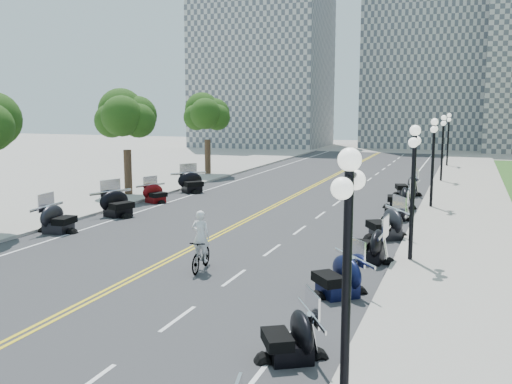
% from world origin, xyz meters
% --- Properties ---
extents(ground, '(160.00, 160.00, 0.00)m').
position_xyz_m(ground, '(0.00, 0.00, 0.00)').
color(ground, gray).
extents(road, '(16.00, 90.00, 0.01)m').
position_xyz_m(road, '(0.00, 10.00, 0.00)').
color(road, '#333335').
rests_on(road, ground).
extents(centerline_yellow_a, '(0.12, 90.00, 0.00)m').
position_xyz_m(centerline_yellow_a, '(-0.12, 10.00, 0.01)').
color(centerline_yellow_a, yellow).
rests_on(centerline_yellow_a, road).
extents(centerline_yellow_b, '(0.12, 90.00, 0.00)m').
position_xyz_m(centerline_yellow_b, '(0.12, 10.00, 0.01)').
color(centerline_yellow_b, yellow).
rests_on(centerline_yellow_b, road).
extents(edge_line_north, '(0.12, 90.00, 0.00)m').
position_xyz_m(edge_line_north, '(6.40, 10.00, 0.01)').
color(edge_line_north, white).
rests_on(edge_line_north, road).
extents(edge_line_south, '(0.12, 90.00, 0.00)m').
position_xyz_m(edge_line_south, '(-6.40, 10.00, 0.01)').
color(edge_line_south, white).
rests_on(edge_line_south, road).
extents(lane_dash_5, '(0.12, 2.00, 0.00)m').
position_xyz_m(lane_dash_5, '(3.20, -4.00, 0.01)').
color(lane_dash_5, white).
rests_on(lane_dash_5, road).
extents(lane_dash_6, '(0.12, 2.00, 0.00)m').
position_xyz_m(lane_dash_6, '(3.20, 0.00, 0.01)').
color(lane_dash_6, white).
rests_on(lane_dash_6, road).
extents(lane_dash_7, '(0.12, 2.00, 0.00)m').
position_xyz_m(lane_dash_7, '(3.20, 4.00, 0.01)').
color(lane_dash_7, white).
rests_on(lane_dash_7, road).
extents(lane_dash_8, '(0.12, 2.00, 0.00)m').
position_xyz_m(lane_dash_8, '(3.20, 8.00, 0.01)').
color(lane_dash_8, white).
rests_on(lane_dash_8, road).
extents(lane_dash_9, '(0.12, 2.00, 0.00)m').
position_xyz_m(lane_dash_9, '(3.20, 12.00, 0.01)').
color(lane_dash_9, white).
rests_on(lane_dash_9, road).
extents(lane_dash_10, '(0.12, 2.00, 0.00)m').
position_xyz_m(lane_dash_10, '(3.20, 16.00, 0.01)').
color(lane_dash_10, white).
rests_on(lane_dash_10, road).
extents(lane_dash_11, '(0.12, 2.00, 0.00)m').
position_xyz_m(lane_dash_11, '(3.20, 20.00, 0.01)').
color(lane_dash_11, white).
rests_on(lane_dash_11, road).
extents(lane_dash_12, '(0.12, 2.00, 0.00)m').
position_xyz_m(lane_dash_12, '(3.20, 24.00, 0.01)').
color(lane_dash_12, white).
rests_on(lane_dash_12, road).
extents(lane_dash_13, '(0.12, 2.00, 0.00)m').
position_xyz_m(lane_dash_13, '(3.20, 28.00, 0.01)').
color(lane_dash_13, white).
rests_on(lane_dash_13, road).
extents(lane_dash_14, '(0.12, 2.00, 0.00)m').
position_xyz_m(lane_dash_14, '(3.20, 32.00, 0.01)').
color(lane_dash_14, white).
rests_on(lane_dash_14, road).
extents(lane_dash_15, '(0.12, 2.00, 0.00)m').
position_xyz_m(lane_dash_15, '(3.20, 36.00, 0.01)').
color(lane_dash_15, white).
rests_on(lane_dash_15, road).
extents(lane_dash_16, '(0.12, 2.00, 0.00)m').
position_xyz_m(lane_dash_16, '(3.20, 40.00, 0.01)').
color(lane_dash_16, white).
rests_on(lane_dash_16, road).
extents(lane_dash_17, '(0.12, 2.00, 0.00)m').
position_xyz_m(lane_dash_17, '(3.20, 44.00, 0.01)').
color(lane_dash_17, white).
rests_on(lane_dash_17, road).
extents(lane_dash_18, '(0.12, 2.00, 0.00)m').
position_xyz_m(lane_dash_18, '(3.20, 48.00, 0.01)').
color(lane_dash_18, white).
rests_on(lane_dash_18, road).
extents(lane_dash_19, '(0.12, 2.00, 0.00)m').
position_xyz_m(lane_dash_19, '(3.20, 52.00, 0.01)').
color(lane_dash_19, white).
rests_on(lane_dash_19, road).
extents(sidewalk_north, '(5.00, 90.00, 0.15)m').
position_xyz_m(sidewalk_north, '(10.50, 10.00, 0.07)').
color(sidewalk_north, '#9E9991').
rests_on(sidewalk_north, ground).
extents(sidewalk_south, '(5.00, 90.00, 0.15)m').
position_xyz_m(sidewalk_south, '(-10.50, 10.00, 0.07)').
color(sidewalk_south, '#9E9991').
rests_on(sidewalk_south, ground).
extents(distant_block_a, '(18.00, 14.00, 26.00)m').
position_xyz_m(distant_block_a, '(-18.00, 62.00, 13.00)').
color(distant_block_a, gray).
rests_on(distant_block_a, ground).
extents(distant_block_b, '(16.00, 12.00, 30.00)m').
position_xyz_m(distant_block_b, '(4.00, 68.00, 15.00)').
color(distant_block_b, gray).
rests_on(distant_block_b, ground).
extents(street_lamp_1, '(0.50, 1.20, 4.90)m').
position_xyz_m(street_lamp_1, '(8.60, -8.00, 2.60)').
color(street_lamp_1, black).
rests_on(street_lamp_1, sidewalk_north).
extents(street_lamp_2, '(0.50, 1.20, 4.90)m').
position_xyz_m(street_lamp_2, '(8.60, 4.00, 2.60)').
color(street_lamp_2, black).
rests_on(street_lamp_2, sidewalk_north).
extents(street_lamp_3, '(0.50, 1.20, 4.90)m').
position_xyz_m(street_lamp_3, '(8.60, 16.00, 2.60)').
color(street_lamp_3, black).
rests_on(street_lamp_3, sidewalk_north).
extents(street_lamp_4, '(0.50, 1.20, 4.90)m').
position_xyz_m(street_lamp_4, '(8.60, 28.00, 2.60)').
color(street_lamp_4, black).
rests_on(street_lamp_4, sidewalk_north).
extents(street_lamp_5, '(0.50, 1.20, 4.90)m').
position_xyz_m(street_lamp_5, '(8.60, 40.00, 2.60)').
color(street_lamp_5, black).
rests_on(street_lamp_5, sidewalk_north).
extents(tree_3, '(4.80, 4.80, 9.20)m').
position_xyz_m(tree_3, '(-10.00, 14.00, 4.75)').
color(tree_3, '#235619').
rests_on(tree_3, sidewalk_south).
extents(tree_4, '(4.80, 4.80, 9.20)m').
position_xyz_m(tree_4, '(-10.00, 26.00, 4.75)').
color(tree_4, '#235619').
rests_on(tree_4, sidewalk_south).
extents(motorcycle_n_4, '(2.54, 2.54, 1.29)m').
position_xyz_m(motorcycle_n_4, '(6.81, -5.36, 0.65)').
color(motorcycle_n_4, black).
rests_on(motorcycle_n_4, road).
extents(motorcycle_n_5, '(2.87, 2.87, 1.43)m').
position_xyz_m(motorcycle_n_5, '(6.88, -0.60, 0.71)').
color(motorcycle_n_5, black).
rests_on(motorcycle_n_5, road).
extents(motorcycle_n_6, '(2.15, 2.15, 1.45)m').
position_xyz_m(motorcycle_n_6, '(7.13, 3.62, 0.72)').
color(motorcycle_n_6, black).
rests_on(motorcycle_n_6, road).
extents(motorcycle_n_7, '(3.02, 3.02, 1.53)m').
position_xyz_m(motorcycle_n_7, '(7.19, 7.65, 0.76)').
color(motorcycle_n_7, black).
rests_on(motorcycle_n_7, road).
extents(motorcycle_n_8, '(1.82, 1.82, 1.25)m').
position_xyz_m(motorcycle_n_8, '(7.17, 12.10, 0.62)').
color(motorcycle_n_8, black).
rests_on(motorcycle_n_8, road).
extents(motorcycle_n_9, '(2.26, 2.26, 1.41)m').
position_xyz_m(motorcycle_n_9, '(6.88, 15.56, 0.71)').
color(motorcycle_n_9, black).
rests_on(motorcycle_n_9, road).
extents(motorcycle_n_10, '(2.56, 2.56, 1.45)m').
position_xyz_m(motorcycle_n_10, '(6.81, 20.40, 0.73)').
color(motorcycle_n_10, black).
rests_on(motorcycle_n_10, road).
extents(motorcycle_s_6, '(2.25, 2.25, 1.47)m').
position_xyz_m(motorcycle_s_6, '(-7.07, 3.66, 0.73)').
color(motorcycle_s_6, black).
rests_on(motorcycle_s_6, road).
extents(motorcycle_s_7, '(2.87, 2.87, 1.55)m').
position_xyz_m(motorcycle_s_7, '(-6.73, 7.93, 0.77)').
color(motorcycle_s_7, black).
rests_on(motorcycle_s_7, road).
extents(motorcycle_s_8, '(2.39, 2.39, 1.27)m').
position_xyz_m(motorcycle_s_8, '(-7.10, 12.45, 0.63)').
color(motorcycle_s_8, '#590A0C').
rests_on(motorcycle_s_8, road).
extents(motorcycle_s_9, '(3.11, 3.11, 1.54)m').
position_xyz_m(motorcycle_s_9, '(-6.92, 16.92, 0.77)').
color(motorcycle_s_9, black).
rests_on(motorcycle_s_9, road).
extents(bicycle, '(0.79, 1.98, 1.15)m').
position_xyz_m(bicycle, '(1.78, 0.40, 0.58)').
color(bicycle, '#A51414').
rests_on(bicycle, road).
extents(cyclist_rider, '(0.66, 0.44, 1.82)m').
position_xyz_m(cyclist_rider, '(1.78, 0.40, 2.07)').
color(cyclist_rider, silver).
rests_on(cyclist_rider, bicycle).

